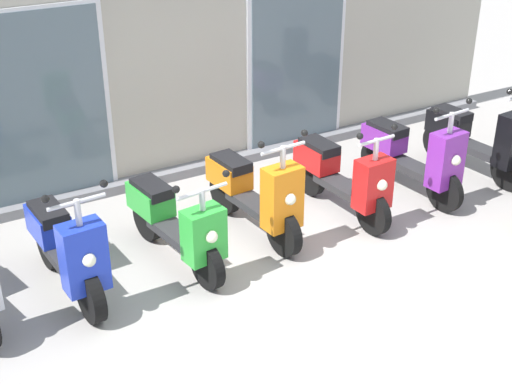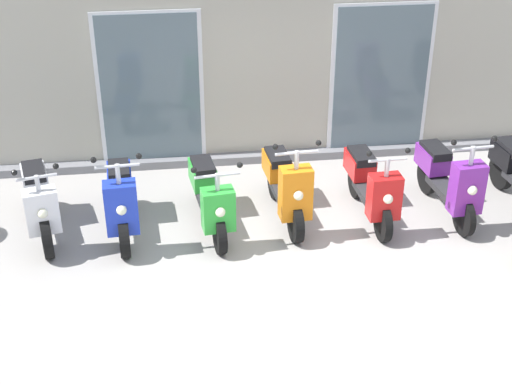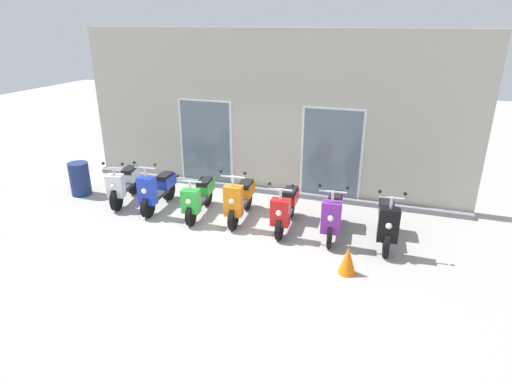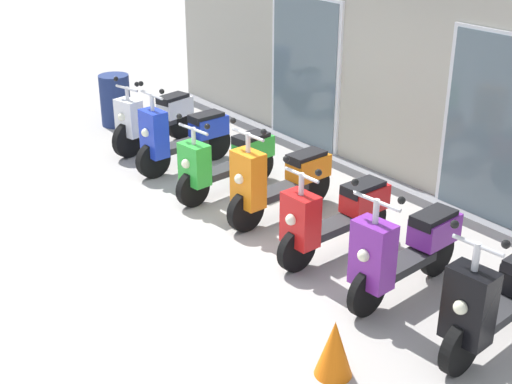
# 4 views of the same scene
# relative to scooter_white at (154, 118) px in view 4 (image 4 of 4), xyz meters

# --- Properties ---
(ground_plane) EXTENTS (40.00, 40.00, 0.00)m
(ground_plane) POSITION_rel_scooter_white_xyz_m (3.07, -0.86, -0.47)
(ground_plane) COLOR #A8A39E
(storefront_facade) EXTENTS (9.98, 0.50, 4.04)m
(storefront_facade) POSITION_rel_scooter_white_xyz_m (3.07, 1.93, 1.49)
(storefront_facade) COLOR #B2AD9E
(storefront_facade) RESTS_ON ground_plane
(scooter_white) EXTENTS (0.67, 1.59, 1.17)m
(scooter_white) POSITION_rel_scooter_white_xyz_m (0.00, 0.00, 0.00)
(scooter_white) COLOR black
(scooter_white) RESTS_ON ground_plane
(scooter_blue) EXTENTS (0.57, 1.57, 1.30)m
(scooter_blue) POSITION_rel_scooter_white_xyz_m (0.99, -0.11, 0.01)
(scooter_blue) COLOR black
(scooter_blue) RESTS_ON ground_plane
(scooter_green) EXTENTS (0.60, 1.61, 1.14)m
(scooter_green) POSITION_rel_scooter_white_xyz_m (2.08, -0.11, -0.01)
(scooter_green) COLOR black
(scooter_green) RESTS_ON ground_plane
(scooter_orange) EXTENTS (0.59, 1.62, 1.31)m
(scooter_orange) POSITION_rel_scooter_white_xyz_m (3.05, -0.02, 0.02)
(scooter_orange) COLOR black
(scooter_orange) RESTS_ON ground_plane
(scooter_red) EXTENTS (0.54, 1.60, 1.21)m
(scooter_red) POSITION_rel_scooter_white_xyz_m (4.13, -0.12, 0.01)
(scooter_red) COLOR black
(scooter_red) RESTS_ON ground_plane
(scooter_purple) EXTENTS (0.59, 1.60, 1.30)m
(scooter_purple) POSITION_rel_scooter_white_xyz_m (5.14, -0.15, 0.05)
(scooter_purple) COLOR black
(scooter_purple) RESTS_ON ground_plane
(scooter_black) EXTENTS (0.51, 1.61, 1.32)m
(scooter_black) POSITION_rel_scooter_white_xyz_m (6.21, -0.15, 0.03)
(scooter_black) COLOR black
(scooter_black) RESTS_ON ground_plane
(trash_bin) EXTENTS (0.50, 0.50, 0.85)m
(trash_bin) POSITION_rel_scooter_white_xyz_m (-1.36, 0.02, -0.04)
(trash_bin) COLOR navy
(trash_bin) RESTS_ON ground_plane
(traffic_cone) EXTENTS (0.32, 0.32, 0.52)m
(traffic_cone) POSITION_rel_scooter_white_xyz_m (5.65, -1.51, -0.21)
(traffic_cone) COLOR orange
(traffic_cone) RESTS_ON ground_plane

